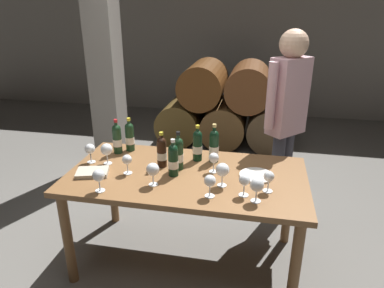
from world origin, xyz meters
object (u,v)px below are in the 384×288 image
at_px(wine_bottle_6, 178,153).
at_px(wine_glass_5, 269,177).
at_px(wine_bottle_1, 197,145).
at_px(wine_glass_1, 222,170).
at_px(serving_plate, 256,175).
at_px(wine_glass_4, 99,176).
at_px(wine_glass_2, 153,170).
at_px(wine_glass_6, 127,160).
at_px(dining_table, 187,185).
at_px(wine_glass_9, 90,149).
at_px(tasting_notebook, 92,172).
at_px(wine_bottle_2, 162,152).
at_px(wine_glass_10, 214,159).
at_px(sommelier_presenting, 287,112).
at_px(wine_bottle_3, 117,138).
at_px(wine_glass_0, 107,150).
at_px(wine_bottle_0, 130,136).
at_px(wine_glass_7, 244,181).
at_px(wine_bottle_4, 214,146).
at_px(wine_glass_8, 257,185).
at_px(wine_bottle_5, 173,160).
at_px(wine_glass_3, 210,182).

bearing_deg(wine_bottle_6, wine_glass_5, -18.09).
height_order(wine_bottle_1, wine_glass_1, wine_bottle_1).
bearing_deg(serving_plate, wine_glass_4, -157.51).
relative_size(wine_glass_2, wine_glass_6, 1.11).
distance_m(dining_table, wine_glass_9, 0.78).
distance_m(wine_glass_1, wine_glass_6, 0.69).
relative_size(dining_table, tasting_notebook, 7.73).
xyz_separation_m(wine_bottle_2, serving_plate, (0.70, -0.03, -0.11)).
xyz_separation_m(wine_bottle_2, wine_glass_10, (0.39, -0.02, -0.01)).
height_order(wine_bottle_1, sommelier_presenting, sommelier_presenting).
xyz_separation_m(wine_bottle_3, wine_glass_1, (0.90, -0.39, -0.01)).
bearing_deg(sommelier_presenting, wine_bottle_1, -143.32).
height_order(wine_glass_0, wine_glass_6, wine_glass_0).
bearing_deg(wine_glass_2, wine_glass_5, 4.80).
distance_m(wine_glass_1, sommelier_presenting, 1.00).
distance_m(wine_bottle_0, wine_bottle_6, 0.54).
height_order(wine_bottle_2, wine_glass_10, wine_bottle_2).
bearing_deg(wine_glass_7, wine_bottle_4, 118.75).
xyz_separation_m(wine_glass_2, wine_glass_8, (0.68, -0.08, -0.00)).
xyz_separation_m(wine_bottle_4, wine_bottle_6, (-0.23, -0.18, -0.00)).
distance_m(wine_bottle_0, wine_bottle_4, 0.71).
relative_size(wine_bottle_0, wine_glass_7, 1.91).
relative_size(wine_glass_0, wine_glass_2, 1.01).
xyz_separation_m(wine_bottle_4, wine_glass_7, (0.26, -0.48, -0.03)).
relative_size(wine_glass_0, wine_glass_7, 1.11).
bearing_deg(wine_bottle_1, dining_table, -97.68).
relative_size(wine_bottle_6, wine_glass_8, 1.81).
distance_m(wine_bottle_1, wine_bottle_3, 0.66).
relative_size(wine_bottle_5, wine_glass_5, 1.89).
bearing_deg(wine_bottle_4, wine_glass_6, -150.38).
relative_size(wine_bottle_6, wine_glass_4, 1.89).
distance_m(wine_bottle_4, serving_plate, 0.40).
xyz_separation_m(wine_bottle_3, wine_glass_7, (1.05, -0.49, -0.02)).
height_order(wine_glass_6, wine_glass_7, wine_glass_7).
height_order(wine_bottle_2, wine_glass_6, wine_bottle_2).
xyz_separation_m(dining_table, wine_glass_8, (0.50, -0.29, 0.20)).
bearing_deg(dining_table, wine_glass_5, -14.24).
distance_m(wine_glass_1, serving_plate, 0.31).
bearing_deg(wine_glass_3, serving_plate, 50.17).
bearing_deg(wine_glass_7, wine_glass_2, 178.11).
distance_m(wine_bottle_5, wine_glass_1, 0.37).
relative_size(wine_bottle_6, sommelier_presenting, 0.17).
distance_m(dining_table, tasting_notebook, 0.68).
bearing_deg(wine_glass_6, wine_glass_0, 149.12).
bearing_deg(dining_table, serving_plate, 6.32).
bearing_deg(wine_glass_3, wine_glass_1, 68.84).
distance_m(wine_bottle_2, wine_glass_3, 0.56).
xyz_separation_m(wine_glass_1, serving_plate, (0.22, 0.18, -0.11)).
xyz_separation_m(wine_bottle_1, wine_bottle_4, (0.13, -0.00, 0.01)).
bearing_deg(wine_glass_6, wine_bottle_0, 108.03).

